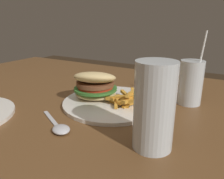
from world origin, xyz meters
The scene contains 5 objects.
dining_table centered at (0.00, 0.00, 0.63)m, with size 1.60×1.30×0.74m.
meal_plate_near centered at (-0.03, -0.18, 0.77)m, with size 0.29×0.29×0.11m.
beer_glass centered at (-0.24, -0.03, 0.82)m, with size 0.08×0.08×0.18m.
juice_glass centered at (-0.26, -0.31, 0.80)m, with size 0.07×0.07×0.22m.
spoon centered at (-0.04, 0.02, 0.74)m, with size 0.15×0.09×0.01m.
Camera 1 is at (-0.37, 0.34, 0.98)m, focal length 35.00 mm.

